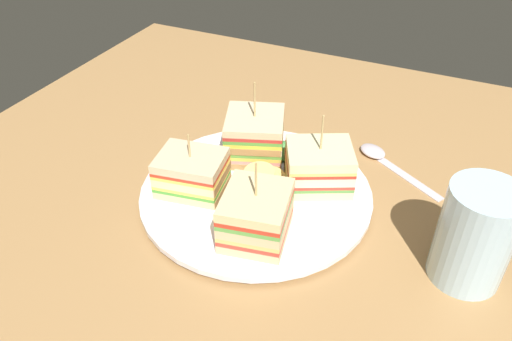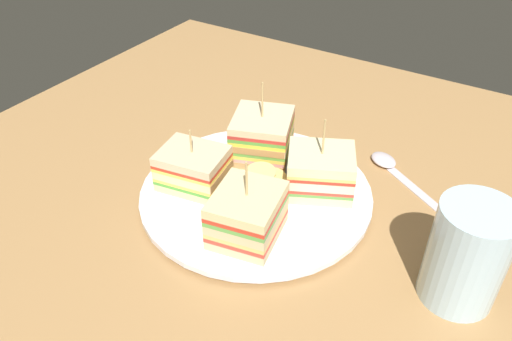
% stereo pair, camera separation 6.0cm
% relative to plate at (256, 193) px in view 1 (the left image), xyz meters
% --- Properties ---
extents(ground_plane, '(0.91, 0.91, 0.02)m').
position_rel_plate_xyz_m(ground_plane, '(0.00, 0.00, -0.02)').
color(ground_plane, '#A57949').
extents(plate, '(0.28, 0.28, 0.01)m').
position_rel_plate_xyz_m(plate, '(0.00, 0.00, 0.00)').
color(plate, white).
rests_on(plate, ground_plane).
extents(sandwich_wedge_0, '(0.10, 0.09, 0.10)m').
position_rel_plate_xyz_m(sandwich_wedge_0, '(-0.06, -0.04, 0.03)').
color(sandwich_wedge_0, beige).
rests_on(sandwich_wedge_0, plate).
extents(sandwich_wedge_1, '(0.10, 0.10, 0.11)m').
position_rel_plate_xyz_m(sandwich_wedge_1, '(0.03, -0.07, 0.03)').
color(sandwich_wedge_1, beige).
rests_on(sandwich_wedge_1, plate).
extents(sandwich_wedge_2, '(0.09, 0.08, 0.08)m').
position_rel_plate_xyz_m(sandwich_wedge_2, '(0.07, 0.03, 0.03)').
color(sandwich_wedge_2, '#D9C089').
rests_on(sandwich_wedge_2, plate).
extents(sandwich_wedge_3, '(0.08, 0.09, 0.10)m').
position_rel_plate_xyz_m(sandwich_wedge_3, '(-0.03, 0.07, 0.03)').
color(sandwich_wedge_3, '#CFBB88').
rests_on(sandwich_wedge_3, plate).
extents(chip_pile, '(0.07, 0.07, 0.02)m').
position_rel_plate_xyz_m(chip_pile, '(-0.01, -0.00, 0.02)').
color(chip_pile, '#E0DA7C').
rests_on(chip_pile, plate).
extents(salad_garnish, '(0.06, 0.07, 0.02)m').
position_rel_plate_xyz_m(salad_garnish, '(-0.01, -0.09, 0.01)').
color(salad_garnish, '#3C842F').
rests_on(salad_garnish, plate).
extents(spoon, '(0.13, 0.09, 0.01)m').
position_rel_plate_xyz_m(spoon, '(-0.12, -0.15, -0.00)').
color(spoon, silver).
rests_on(spoon, ground_plane).
extents(drinking_glass, '(0.07, 0.07, 0.11)m').
position_rel_plate_xyz_m(drinking_glass, '(-0.25, 0.02, 0.04)').
color(drinking_glass, silver).
rests_on(drinking_glass, ground_plane).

